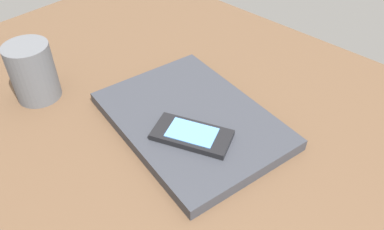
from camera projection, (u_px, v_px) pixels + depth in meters
The scene contains 4 objects.
desk_surface at pixel (200, 137), 64.34cm from camera, with size 120.00×80.00×3.00cm, color brown.
laptop_closed at pixel (192, 120), 63.85cm from camera, with size 30.32×22.03×2.00cm, color #33353D.
cell_phone_on_laptop at pixel (192, 135), 58.90cm from camera, with size 13.27×9.90×1.13cm.
pen_cup at pixel (33, 72), 66.92cm from camera, with size 7.72×7.72×10.43cm, color #595B60.
Camera 1 is at (30.63, -34.46, 46.55)cm, focal length 35.98 mm.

